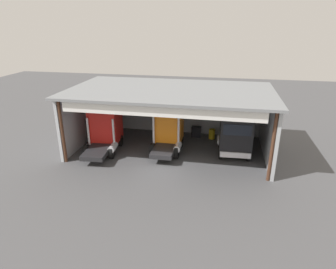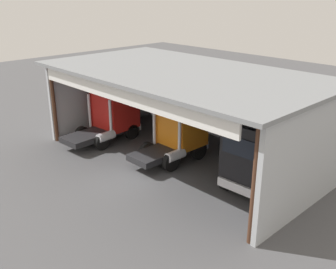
{
  "view_description": "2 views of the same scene",
  "coord_description": "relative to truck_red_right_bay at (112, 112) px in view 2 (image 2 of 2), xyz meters",
  "views": [
    {
      "loc": [
        4.24,
        -18.92,
        10.48
      ],
      "look_at": [
        0.0,
        3.01,
        1.8
      ],
      "focal_mm": 31.25,
      "sensor_mm": 36.0,
      "label": 1
    },
    {
      "loc": [
        14.95,
        -11.33,
        9.6
      ],
      "look_at": [
        0.0,
        3.01,
        1.8
      ],
      "focal_mm": 41.66,
      "sensor_mm": 36.0,
      "label": 2
    }
  ],
  "objects": [
    {
      "name": "tool_cart",
      "position": [
        7.44,
        4.44,
        -1.38
      ],
      "size": [
        0.9,
        0.6,
        1.0
      ],
      "primitive_type": "cube",
      "color": "black",
      "rests_on": "ground"
    },
    {
      "name": "ground_plane",
      "position": [
        5.53,
        -3.11,
        -1.88
      ],
      "size": [
        80.0,
        80.0,
        0.0
      ],
      "primitive_type": "plane",
      "color": "#4C4C4F",
      "rests_on": "ground"
    },
    {
      "name": "truck_black_center_right_bay",
      "position": [
        10.93,
        0.66,
        0.03
      ],
      "size": [
        2.79,
        4.84,
        3.72
      ],
      "rotation": [
        0.0,
        0.0,
        3.18
      ],
      "color": "black",
      "rests_on": "ground"
    },
    {
      "name": "truck_orange_center_bay",
      "position": [
        5.36,
        0.91,
        0.0
      ],
      "size": [
        2.49,
        4.8,
        3.63
      ],
      "rotation": [
        0.0,
        0.0,
        0.0
      ],
      "color": "orange",
      "rests_on": "ground"
    },
    {
      "name": "truck_red_right_bay",
      "position": [
        0.0,
        0.0,
        0.0
      ],
      "size": [
        2.8,
        5.35,
        3.63
      ],
      "rotation": [
        0.0,
        0.0,
        0.07
      ],
      "color": "red",
      "rests_on": "ground"
    },
    {
      "name": "workshop_shed",
      "position": [
        5.53,
        2.1,
        1.84
      ],
      "size": [
        16.57,
        9.27,
        5.33
      ],
      "color": "#ADB2B7",
      "rests_on": "ground"
    },
    {
      "name": "oil_drum",
      "position": [
        8.94,
        4.2,
        -1.41
      ],
      "size": [
        0.58,
        0.58,
        0.93
      ],
      "primitive_type": "cylinder",
      "color": "gold",
      "rests_on": "ground"
    }
  ]
}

